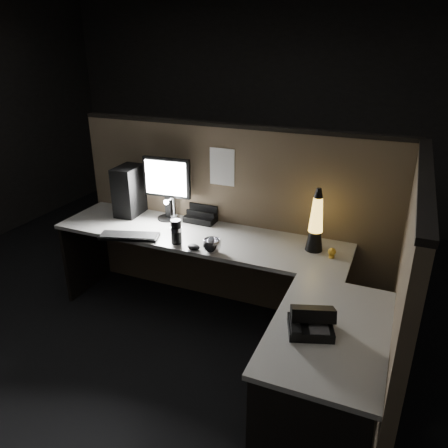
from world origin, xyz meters
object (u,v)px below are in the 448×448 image
at_px(pc_tower, 133,189).
at_px(desk_phone, 310,322).
at_px(monitor, 167,183).
at_px(keyboard, 129,236).
at_px(lava_lamp, 316,225).

distance_m(pc_tower, desk_phone, 2.09).
bearing_deg(pc_tower, desk_phone, -34.54).
distance_m(pc_tower, monitor, 0.37).
distance_m(pc_tower, keyboard, 0.58).
height_order(keyboard, desk_phone, desk_phone).
bearing_deg(monitor, keyboard, -104.49).
height_order(pc_tower, keyboard, pc_tower).
bearing_deg(lava_lamp, monitor, 174.71).
relative_size(keyboard, desk_phone, 1.62).
bearing_deg(monitor, desk_phone, -40.26).
distance_m(keyboard, desk_phone, 1.63).
height_order(pc_tower, lava_lamp, lava_lamp).
bearing_deg(lava_lamp, keyboard, -165.76).
relative_size(keyboard, lava_lamp, 0.96).
bearing_deg(desk_phone, monitor, 124.92).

